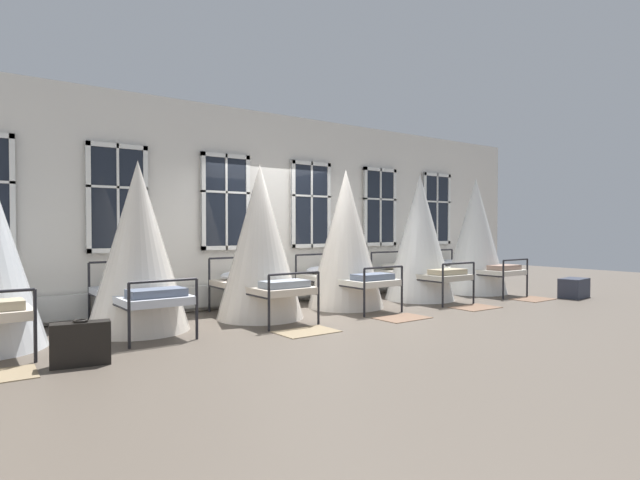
# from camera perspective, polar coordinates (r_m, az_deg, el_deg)

# --- Properties ---
(ground) EXTENTS (25.60, 25.60, 0.00)m
(ground) POSITION_cam_1_polar(r_m,az_deg,el_deg) (8.56, -1.82, -8.03)
(ground) COLOR brown
(back_wall_with_windows) EXTENTS (13.80, 0.10, 3.50)m
(back_wall_with_windows) POSITION_cam_1_polar(r_m,az_deg,el_deg) (9.45, -5.83, 3.50)
(back_wall_with_windows) COLOR silver
(back_wall_with_windows) RESTS_ON ground
(window_bank) EXTENTS (9.84, 0.10, 2.60)m
(window_bank) POSITION_cam_1_polar(r_m,az_deg,el_deg) (9.35, -5.45, -1.06)
(window_bank) COLOR black
(window_bank) RESTS_ON ground
(cot_second) EXTENTS (1.35, 1.99, 2.31)m
(cot_second) POSITION_cam_1_polar(r_m,az_deg,el_deg) (7.31, -19.64, -0.88)
(cot_second) COLOR black
(cot_second) RESTS_ON ground
(cot_third) EXTENTS (1.35, 1.98, 2.38)m
(cot_third) POSITION_cam_1_polar(r_m,az_deg,el_deg) (7.94, -6.73, -0.40)
(cot_third) COLOR black
(cot_third) RESTS_ON ground
(cot_fourth) EXTENTS (1.35, 1.98, 2.42)m
(cot_fourth) POSITION_cam_1_polar(r_m,az_deg,el_deg) (8.99, 2.89, -0.06)
(cot_fourth) COLOR black
(cot_fourth) RESTS_ON ground
(cot_fifth) EXTENTS (1.35, 1.99, 2.44)m
(cot_fifth) POSITION_cam_1_polar(r_m,az_deg,el_deg) (10.14, 11.08, 0.12)
(cot_fifth) COLOR black
(cot_fifth) RESTS_ON ground
(cot_sixth) EXTENTS (1.35, 1.98, 2.47)m
(cot_sixth) POSITION_cam_1_polar(r_m,az_deg,el_deg) (11.49, 16.97, 0.30)
(cot_sixth) COLOR black
(cot_sixth) RESTS_ON ground
(rug_third) EXTENTS (0.80, 0.57, 0.01)m
(rug_third) POSITION_cam_1_polar(r_m,az_deg,el_deg) (6.93, -1.54, -10.19)
(rug_third) COLOR #8E7A5B
(rug_third) RESTS_ON ground
(rug_fourth) EXTENTS (0.81, 0.57, 0.01)m
(rug_fourth) POSITION_cam_1_polar(r_m,az_deg,el_deg) (8.06, 9.15, -8.59)
(rug_fourth) COLOR brown
(rug_fourth) RESTS_ON ground
(rug_fifth) EXTENTS (0.81, 0.57, 0.01)m
(rug_fifth) POSITION_cam_1_polar(r_m,az_deg,el_deg) (9.39, 16.96, -7.22)
(rug_fifth) COLOR brown
(rug_fifth) RESTS_ON ground
(rug_sixth) EXTENTS (0.81, 0.57, 0.01)m
(rug_sixth) POSITION_cam_1_polar(r_m,az_deg,el_deg) (10.86, 22.71, -6.11)
(rug_sixth) COLOR brown
(rug_sixth) RESTS_ON ground
(suitcase_dark) EXTENTS (0.59, 0.30, 0.47)m
(suitcase_dark) POSITION_cam_1_polar(r_m,az_deg,el_deg) (5.79, -25.18, -10.43)
(suitcase_dark) COLOR black
(suitcase_dark) RESTS_ON ground
(travel_trunk) EXTENTS (0.69, 0.48, 0.39)m
(travel_trunk) POSITION_cam_1_polar(r_m,az_deg,el_deg) (11.45, 26.51, -4.82)
(travel_trunk) COLOR #2D3342
(travel_trunk) RESTS_ON ground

